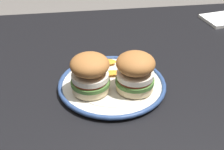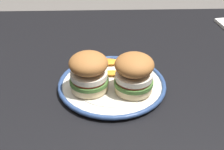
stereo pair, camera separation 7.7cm
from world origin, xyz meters
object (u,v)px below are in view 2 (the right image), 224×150
(sandwich_half_left, at_px, (134,73))
(dinner_plate, at_px, (112,85))
(dining_table, at_px, (95,105))
(sandwich_half_right, at_px, (89,71))

(sandwich_half_left, bearing_deg, dinner_plate, -33.62)
(dining_table, height_order, sandwich_half_left, sandwich_half_left)
(dinner_plate, bearing_deg, sandwich_half_left, 146.38)
(dining_table, distance_m, sandwich_half_left, 0.20)
(dinner_plate, bearing_deg, dining_table, -32.82)
(dinner_plate, height_order, sandwich_half_right, sandwich_half_right)
(dining_table, relative_size, sandwich_half_right, 11.16)
(dining_table, xyz_separation_m, sandwich_half_left, (-0.10, 0.07, 0.15))
(sandwich_half_left, distance_m, sandwich_half_right, 0.11)
(dining_table, height_order, sandwich_half_right, sandwich_half_right)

